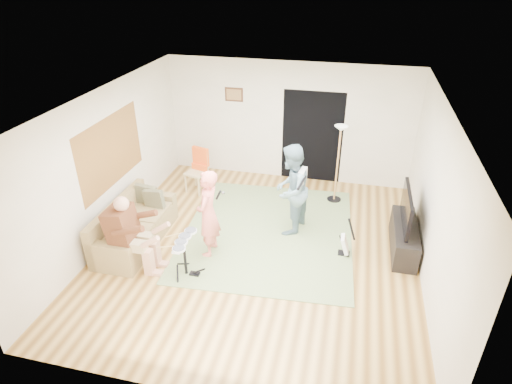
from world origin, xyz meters
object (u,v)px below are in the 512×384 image
dining_chair (197,176)px  torchiere_lamp (339,151)px  guitarist (291,190)px  singer (208,214)px  sofa (132,229)px  guitar_spare (345,244)px  television (407,208)px  tv_cabinet (404,238)px  drum_kit (185,258)px

dining_chair → torchiere_lamp: bearing=20.9°
guitarist → singer: bearing=-38.6°
torchiere_lamp → sofa: bearing=-145.6°
guitar_spare → television: (0.94, 0.38, 0.64)m
singer → television: (3.26, 0.86, 0.06)m
guitarist → tv_cabinet: bearing=97.6°
sofa → torchiere_lamp: size_ratio=1.15×
guitar_spare → dining_chair: 3.71m
sofa → singer: singer is taller
torchiere_lamp → guitarist: bearing=-119.2°
guitar_spare → television: 1.20m
singer → guitar_spare: 2.43m
guitarist → guitar_spare: bearing=75.2°
television → torchiere_lamp: bearing=129.9°
sofa → drum_kit: 1.44m
singer → torchiere_lamp: size_ratio=0.94×
sofa → singer: bearing=0.4°
sofa → dining_chair: dining_chair is taller
singer → dining_chair: 2.40m
dining_chair → television: 4.48m
singer → guitar_spare: (2.31, 0.48, -0.58)m
drum_kit → guitarist: (1.43, 1.68, 0.55)m
drum_kit → sofa: bearing=153.2°
dining_chair → guitar_spare: bearing=-10.1°
guitarist → tv_cabinet: 2.16m
torchiere_lamp → dining_chair: bearing=-175.5°
guitarist → torchiere_lamp: size_ratio=1.03×
torchiere_lamp → television: bearing=-50.1°
tv_cabinet → guitarist: bearing=175.6°
tv_cabinet → dining_chair: bearing=163.6°
guitar_spare → torchiere_lamp: torchiere_lamp is taller
tv_cabinet → drum_kit: bearing=-156.5°
singer → guitar_spare: singer is taller
torchiere_lamp → dining_chair: 3.12m
guitar_spare → television: size_ratio=0.62×
drum_kit → guitar_spare: 2.75m
sofa → guitar_spare: (3.79, 0.49, -0.05)m
sofa → singer: (1.48, 0.01, 0.53)m
drum_kit → singer: size_ratio=0.46×
sofa → guitarist: guitarist is taller
drum_kit → television: television is taller
sofa → television: (4.74, 0.87, 0.59)m
singer → sofa: bearing=-90.4°
guitar_spare → singer: bearing=-168.3°
dining_chair → tv_cabinet: (4.31, -1.27, -0.10)m
dining_chair → guitarist: bearing=-10.0°
sofa → torchiere_lamp: bearing=34.4°
tv_cabinet → singer: bearing=-165.4°
guitar_spare → television: bearing=22.1°
guitarist → torchiere_lamp: guitarist is taller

